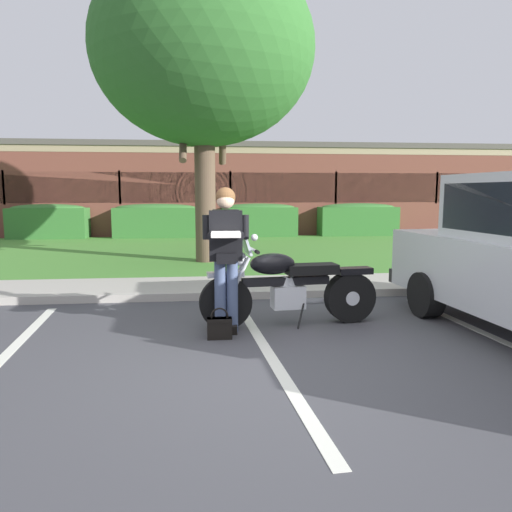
# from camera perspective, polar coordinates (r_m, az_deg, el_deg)

# --- Properties ---
(ground_plane) EXTENTS (140.00, 140.00, 0.00)m
(ground_plane) POSITION_cam_1_polar(r_m,az_deg,el_deg) (4.93, 2.41, -12.01)
(ground_plane) COLOR #424247
(curb_strip) EXTENTS (60.00, 0.20, 0.12)m
(curb_strip) POSITION_cam_1_polar(r_m,az_deg,el_deg) (7.58, -0.73, -4.55)
(curb_strip) COLOR #ADA89E
(curb_strip) RESTS_ON ground
(concrete_walk) EXTENTS (60.00, 1.50, 0.08)m
(concrete_walk) POSITION_cam_1_polar(r_m,az_deg,el_deg) (8.42, -1.27, -3.48)
(concrete_walk) COLOR #ADA89E
(concrete_walk) RESTS_ON ground
(grass_lawn) EXTENTS (60.00, 8.53, 0.06)m
(grass_lawn) POSITION_cam_1_polar(r_m,az_deg,el_deg) (13.36, -3.11, 0.58)
(grass_lawn) COLOR #478433
(grass_lawn) RESTS_ON ground
(stall_stripe_1) EXTENTS (0.43, 4.40, 0.01)m
(stall_stripe_1) POSITION_cam_1_polar(r_m,az_deg,el_deg) (5.11, 1.43, -11.25)
(stall_stripe_1) COLOR silver
(stall_stripe_1) RESTS_ON ground
(stall_stripe_2) EXTENTS (0.43, 4.40, 0.01)m
(stall_stripe_2) POSITION_cam_1_polar(r_m,az_deg,el_deg) (6.05, 27.57, -9.13)
(stall_stripe_2) COLOR silver
(stall_stripe_2) RESTS_ON ground
(motorcycle) EXTENTS (2.24, 0.82, 1.26)m
(motorcycle) POSITION_cam_1_polar(r_m,az_deg,el_deg) (6.03, 4.70, -3.57)
(motorcycle) COLOR black
(motorcycle) RESTS_ON ground
(rider_person) EXTENTS (0.54, 0.60, 1.70)m
(rider_person) POSITION_cam_1_polar(r_m,az_deg,el_deg) (5.60, -3.57, 0.95)
(rider_person) COLOR black
(rider_person) RESTS_ON ground
(handbag) EXTENTS (0.28, 0.13, 0.36)m
(handbag) POSITION_cam_1_polar(r_m,az_deg,el_deg) (5.54, -4.31, -8.25)
(handbag) COLOR black
(handbag) RESTS_ON ground
(shade_tree) EXTENTS (4.89, 4.89, 6.81)m
(shade_tree) POSITION_cam_1_polar(r_m,az_deg,el_deg) (11.56, -6.23, 22.88)
(shade_tree) COLOR brown
(shade_tree) RESTS_ON ground
(hedge_left) EXTENTS (2.62, 0.90, 1.24)m
(hedge_left) POSITION_cam_1_polar(r_m,az_deg,el_deg) (18.23, -23.26, 3.81)
(hedge_left) COLOR #336B2D
(hedge_left) RESTS_ON ground
(hedge_center_left) EXTENTS (2.93, 0.90, 1.24)m
(hedge_center_left) POSITION_cam_1_polar(r_m,az_deg,el_deg) (17.51, -11.67, 4.13)
(hedge_center_left) COLOR #336B2D
(hedge_center_left) RESTS_ON ground
(hedge_center_right) EXTENTS (2.70, 0.90, 1.24)m
(hedge_center_right) POSITION_cam_1_polar(r_m,az_deg,el_deg) (17.54, 0.38, 4.29)
(hedge_center_right) COLOR #336B2D
(hedge_center_right) RESTS_ON ground
(hedge_right) EXTENTS (2.88, 0.90, 1.24)m
(hedge_right) POSITION_cam_1_polar(r_m,az_deg,el_deg) (18.33, 11.89, 4.27)
(hedge_right) COLOR #336B2D
(hedge_right) RESTS_ON ground
(brick_building) EXTENTS (23.57, 11.13, 3.49)m
(brick_building) POSITION_cam_1_polar(r_m,az_deg,el_deg) (23.42, -3.77, 7.78)
(brick_building) COLOR brown
(brick_building) RESTS_ON ground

